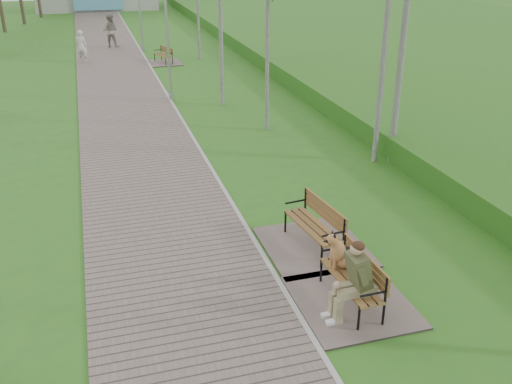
% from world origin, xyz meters
% --- Properties ---
extents(walkway, '(3.50, 67.00, 0.04)m').
position_xyz_m(walkway, '(-1.75, 21.50, 0.02)').
color(walkway, '#695955').
rests_on(walkway, ground).
extents(kerb, '(0.10, 67.00, 0.05)m').
position_xyz_m(kerb, '(0.00, 21.50, 0.03)').
color(kerb, '#999993').
rests_on(kerb, ground).
extents(embankment, '(14.00, 70.00, 1.60)m').
position_xyz_m(embankment, '(12.00, 20.00, 0.00)').
color(embankment, '#3B701E').
rests_on(embankment, ground).
extents(bench_main, '(1.95, 2.17, 1.70)m').
position_xyz_m(bench_main, '(0.94, 4.72, 0.48)').
color(bench_main, '#695955').
rests_on(bench_main, ground).
extents(bench_second, '(2.04, 2.26, 1.25)m').
position_xyz_m(bench_second, '(1.10, 6.80, 0.24)').
color(bench_second, '#695955').
rests_on(bench_second, ground).
extents(bench_third, '(1.63, 1.81, 1.00)m').
position_xyz_m(bench_third, '(0.77, 26.36, 0.18)').
color(bench_third, '#695955').
rests_on(bench_third, ground).
extents(lamp_post_second, '(0.17, 0.17, 4.47)m').
position_xyz_m(lamp_post_second, '(0.06, 19.25, 2.09)').
color(lamp_post_second, '#989A9F').
rests_on(lamp_post_second, ground).
extents(lamp_post_third, '(0.19, 0.19, 4.94)m').
position_xyz_m(lamp_post_third, '(0.14, 30.26, 2.31)').
color(lamp_post_third, '#989A9F').
rests_on(lamp_post_third, ground).
extents(pedestrian_near, '(0.69, 0.58, 1.61)m').
position_xyz_m(pedestrian_near, '(-3.15, 27.81, 0.81)').
color(pedestrian_near, silver).
rests_on(pedestrian_near, ground).
extents(pedestrian_far, '(1.09, 0.96, 1.88)m').
position_xyz_m(pedestrian_far, '(-1.48, 31.66, 0.94)').
color(pedestrian_far, gray).
rests_on(pedestrian_far, ground).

